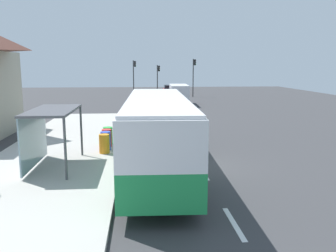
{
  "coord_description": "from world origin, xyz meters",
  "views": [
    {
      "loc": [
        -2.44,
        -15.39,
        4.51
      ],
      "look_at": [
        -1.0,
        2.1,
        1.5
      ],
      "focal_mm": 37.8,
      "sensor_mm": 36.0,
      "label": 1
    }
  ],
  "objects_px": {
    "recycling_bin_red": "(107,138)",
    "traffic_light_median": "(158,75)",
    "bus_shelter": "(46,123)",
    "recycling_bin_green": "(108,136)",
    "white_van": "(179,93)",
    "sedan_near": "(169,90)",
    "recycling_bin_orange": "(104,144)",
    "traffic_light_far_side": "(134,73)",
    "recycling_bin_blue": "(106,141)",
    "bus": "(157,130)",
    "traffic_light_near_side": "(194,72)"
  },
  "relations": [
    {
      "from": "white_van",
      "to": "recycling_bin_red",
      "type": "distance_m",
      "value": 23.0
    },
    {
      "from": "bus",
      "to": "bus_shelter",
      "type": "relative_size",
      "value": 2.77
    },
    {
      "from": "white_van",
      "to": "recycling_bin_green",
      "type": "bearing_deg",
      "value": -106.67
    },
    {
      "from": "bus",
      "to": "recycling_bin_blue",
      "type": "relative_size",
      "value": 11.66
    },
    {
      "from": "recycling_bin_red",
      "to": "traffic_light_median",
      "type": "relative_size",
      "value": 0.21
    },
    {
      "from": "recycling_bin_blue",
      "to": "traffic_light_near_side",
      "type": "bearing_deg",
      "value": 73.59
    },
    {
      "from": "recycling_bin_blue",
      "to": "bus",
      "type": "bearing_deg",
      "value": -55.5
    },
    {
      "from": "traffic_light_median",
      "to": "recycling_bin_red",
      "type": "bearing_deg",
      "value": -97.75
    },
    {
      "from": "recycling_bin_green",
      "to": "traffic_light_far_side",
      "type": "height_order",
      "value": "traffic_light_far_side"
    },
    {
      "from": "traffic_light_near_side",
      "to": "traffic_light_median",
      "type": "distance_m",
      "value": 5.36
    },
    {
      "from": "bus",
      "to": "recycling_bin_blue",
      "type": "distance_m",
      "value": 4.55
    },
    {
      "from": "sedan_near",
      "to": "recycling_bin_orange",
      "type": "distance_m",
      "value": 38.02
    },
    {
      "from": "recycling_bin_blue",
      "to": "traffic_light_near_side",
      "type": "relative_size",
      "value": 0.17
    },
    {
      "from": "recycling_bin_green",
      "to": "bus_shelter",
      "type": "relative_size",
      "value": 0.24
    },
    {
      "from": "recycling_bin_green",
      "to": "traffic_light_near_side",
      "type": "xyz_separation_m",
      "value": [
        9.69,
        31.52,
        2.94
      ]
    },
    {
      "from": "bus",
      "to": "recycling_bin_green",
      "type": "xyz_separation_m",
      "value": [
        -2.49,
        5.02,
        -1.19
      ]
    },
    {
      "from": "recycling_bin_orange",
      "to": "bus_shelter",
      "type": "height_order",
      "value": "bus_shelter"
    },
    {
      "from": "recycling_bin_green",
      "to": "traffic_light_near_side",
      "type": "relative_size",
      "value": 0.17
    },
    {
      "from": "traffic_light_median",
      "to": "recycling_bin_orange",
      "type": "bearing_deg",
      "value": -97.45
    },
    {
      "from": "recycling_bin_red",
      "to": "bus_shelter",
      "type": "distance_m",
      "value": 4.49
    },
    {
      "from": "traffic_light_far_side",
      "to": "traffic_light_median",
      "type": "height_order",
      "value": "traffic_light_far_side"
    },
    {
      "from": "bus",
      "to": "recycling_bin_green",
      "type": "height_order",
      "value": "bus"
    },
    {
      "from": "traffic_light_near_side",
      "to": "traffic_light_far_side",
      "type": "relative_size",
      "value": 1.04
    },
    {
      "from": "bus",
      "to": "sedan_near",
      "type": "bearing_deg",
      "value": 84.33
    },
    {
      "from": "recycling_bin_red",
      "to": "recycling_bin_green",
      "type": "xyz_separation_m",
      "value": [
        0.0,
        0.7,
        0.0
      ]
    },
    {
      "from": "recycling_bin_blue",
      "to": "traffic_light_median",
      "type": "bearing_deg",
      "value": 82.4
    },
    {
      "from": "traffic_light_near_side",
      "to": "recycling_bin_blue",
      "type": "bearing_deg",
      "value": -106.41
    },
    {
      "from": "traffic_light_far_side",
      "to": "sedan_near",
      "type": "bearing_deg",
      "value": 29.38
    },
    {
      "from": "recycling_bin_blue",
      "to": "recycling_bin_red",
      "type": "height_order",
      "value": "same"
    },
    {
      "from": "recycling_bin_red",
      "to": "traffic_light_median",
      "type": "bearing_deg",
      "value": 82.25
    },
    {
      "from": "recycling_bin_blue",
      "to": "bus_shelter",
      "type": "height_order",
      "value": "bus_shelter"
    },
    {
      "from": "recycling_bin_blue",
      "to": "bus_shelter",
      "type": "bearing_deg",
      "value": -127.05
    },
    {
      "from": "bus",
      "to": "recycling_bin_green",
      "type": "distance_m",
      "value": 5.73
    },
    {
      "from": "bus",
      "to": "traffic_light_near_side",
      "type": "distance_m",
      "value": 37.28
    },
    {
      "from": "bus",
      "to": "sedan_near",
      "type": "xyz_separation_m",
      "value": [
        4.01,
        40.38,
        -1.05
      ]
    },
    {
      "from": "bus",
      "to": "recycling_bin_red",
      "type": "bearing_deg",
      "value": 119.94
    },
    {
      "from": "recycling_bin_orange",
      "to": "recycling_bin_green",
      "type": "height_order",
      "value": "same"
    },
    {
      "from": "white_van",
      "to": "traffic_light_far_side",
      "type": "bearing_deg",
      "value": 115.87
    },
    {
      "from": "white_van",
      "to": "recycling_bin_red",
      "type": "height_order",
      "value": "white_van"
    },
    {
      "from": "traffic_light_far_side",
      "to": "traffic_light_median",
      "type": "xyz_separation_m",
      "value": [
        3.51,
        0.8,
        -0.4
      ]
    },
    {
      "from": "recycling_bin_red",
      "to": "traffic_light_far_side",
      "type": "relative_size",
      "value": 0.18
    },
    {
      "from": "traffic_light_near_side",
      "to": "white_van",
      "type": "bearing_deg",
      "value": -108.0
    },
    {
      "from": "bus",
      "to": "recycling_bin_red",
      "type": "relative_size",
      "value": 11.66
    },
    {
      "from": "recycling_bin_blue",
      "to": "bus_shelter",
      "type": "distance_m",
      "value": 3.95
    },
    {
      "from": "recycling_bin_green",
      "to": "bus_shelter",
      "type": "xyz_separation_m",
      "value": [
        -2.21,
        -4.33,
        1.44
      ]
    },
    {
      "from": "sedan_near",
      "to": "traffic_light_far_side",
      "type": "height_order",
      "value": "traffic_light_far_side"
    },
    {
      "from": "white_van",
      "to": "traffic_light_median",
      "type": "xyz_separation_m",
      "value": [
        -1.8,
        11.74,
        1.72
      ]
    },
    {
      "from": "recycling_bin_red",
      "to": "recycling_bin_green",
      "type": "bearing_deg",
      "value": 90.0
    },
    {
      "from": "recycling_bin_blue",
      "to": "traffic_light_near_side",
      "type": "xyz_separation_m",
      "value": [
        9.69,
        32.92,
        2.94
      ]
    },
    {
      "from": "recycling_bin_blue",
      "to": "recycling_bin_green",
      "type": "bearing_deg",
      "value": 90.0
    }
  ]
}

